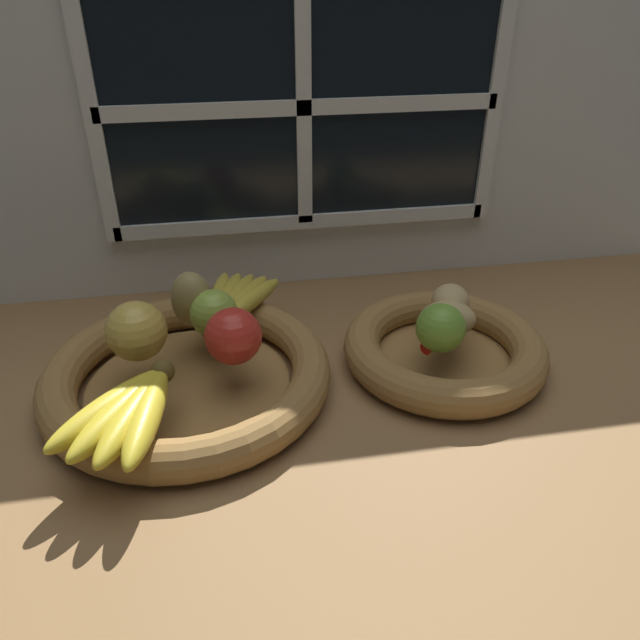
# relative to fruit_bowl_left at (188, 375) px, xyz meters

# --- Properties ---
(ground_plane) EXTENTS (1.40, 0.90, 0.03)m
(ground_plane) POSITION_rel_fruit_bowl_left_xyz_m (0.21, 0.01, -0.04)
(ground_plane) COLOR olive
(back_wall) EXTENTS (1.40, 0.05, 0.55)m
(back_wall) POSITION_rel_fruit_bowl_left_xyz_m (0.21, 0.31, 0.25)
(back_wall) COLOR silver
(back_wall) RESTS_ON ground_plane
(fruit_bowl_left) EXTENTS (0.39, 0.39, 0.05)m
(fruit_bowl_left) POSITION_rel_fruit_bowl_left_xyz_m (0.00, 0.00, 0.00)
(fruit_bowl_left) COLOR olive
(fruit_bowl_left) RESTS_ON ground_plane
(fruit_bowl_right) EXTENTS (0.29, 0.29, 0.05)m
(fruit_bowl_right) POSITION_rel_fruit_bowl_left_xyz_m (0.36, 0.00, 0.00)
(fruit_bowl_right) COLOR olive
(fruit_bowl_right) RESTS_ON ground_plane
(apple_red_right) EXTENTS (0.08, 0.08, 0.08)m
(apple_red_right) POSITION_rel_fruit_bowl_left_xyz_m (0.07, -0.02, 0.07)
(apple_red_right) COLOR red
(apple_red_right) RESTS_ON fruit_bowl_left
(apple_green_back) EXTENTS (0.07, 0.07, 0.07)m
(apple_green_back) POSITION_rel_fruit_bowl_left_xyz_m (0.04, 0.05, 0.06)
(apple_green_back) COLOR #8CAD3D
(apple_green_back) RESTS_ON fruit_bowl_left
(apple_golden_left) EXTENTS (0.08, 0.08, 0.08)m
(apple_golden_left) POSITION_rel_fruit_bowl_left_xyz_m (-0.06, 0.01, 0.07)
(apple_golden_left) COLOR gold
(apple_golden_left) RESTS_ON fruit_bowl_left
(pear_brown) EXTENTS (0.08, 0.08, 0.09)m
(pear_brown) POSITION_rel_fruit_bowl_left_xyz_m (0.01, 0.08, 0.07)
(pear_brown) COLOR olive
(pear_brown) RESTS_ON fruit_bowl_left
(banana_bunch_front) EXTENTS (0.14, 0.19, 0.03)m
(banana_bunch_front) POSITION_rel_fruit_bowl_left_xyz_m (-0.06, -0.12, 0.04)
(banana_bunch_front) COLOR gold
(banana_bunch_front) RESTS_ON fruit_bowl_left
(banana_bunch_back) EXTENTS (0.14, 0.19, 0.03)m
(banana_bunch_back) POSITION_rel_fruit_bowl_left_xyz_m (0.07, 0.12, 0.04)
(banana_bunch_back) COLOR gold
(banana_bunch_back) RESTS_ON fruit_bowl_left
(potato_large) EXTENTS (0.09, 0.07, 0.05)m
(potato_large) POSITION_rel_fruit_bowl_left_xyz_m (0.36, 0.00, 0.05)
(potato_large) COLOR tan
(potato_large) RESTS_ON fruit_bowl_right
(potato_back) EXTENTS (0.08, 0.09, 0.05)m
(potato_back) POSITION_rel_fruit_bowl_left_xyz_m (0.38, 0.04, 0.05)
(potato_back) COLOR tan
(potato_back) RESTS_ON fruit_bowl_right
(lime_near) EXTENTS (0.07, 0.07, 0.07)m
(lime_near) POSITION_rel_fruit_bowl_left_xyz_m (0.34, -0.04, 0.06)
(lime_near) COLOR #6B9E33
(lime_near) RESTS_ON fruit_bowl_right
(chili_pepper) EXTENTS (0.10, 0.07, 0.02)m
(chili_pepper) POSITION_rel_fruit_bowl_left_xyz_m (0.36, -0.02, 0.04)
(chili_pepper) COLOR red
(chili_pepper) RESTS_ON fruit_bowl_right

